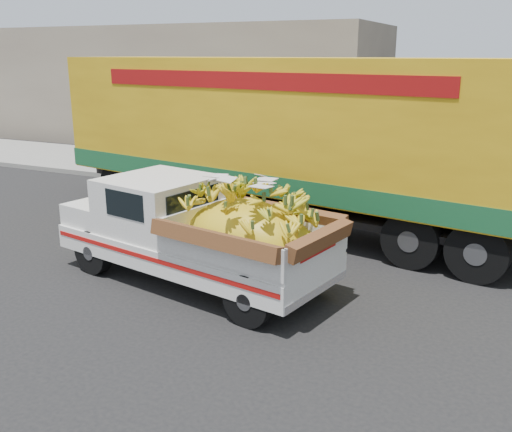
% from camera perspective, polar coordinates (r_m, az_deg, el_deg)
% --- Properties ---
extents(ground, '(100.00, 100.00, 0.00)m').
position_cam_1_polar(ground, '(11.02, -12.40, -5.08)').
color(ground, black).
rests_on(ground, ground).
extents(curb, '(60.00, 0.25, 0.15)m').
position_cam_1_polar(curb, '(16.21, 1.23, 2.34)').
color(curb, gray).
rests_on(curb, ground).
extents(sidewalk, '(60.00, 4.00, 0.14)m').
position_cam_1_polar(sidewalk, '(18.10, 3.96, 3.73)').
color(sidewalk, gray).
rests_on(sidewalk, ground).
extents(building_left, '(18.00, 6.00, 5.00)m').
position_cam_1_polar(building_left, '(26.67, -7.64, 12.81)').
color(building_left, gray).
rests_on(building_left, ground).
extents(pickup_truck, '(5.32, 2.78, 1.77)m').
position_cam_1_polar(pickup_truck, '(9.65, -4.70, -1.78)').
color(pickup_truck, black).
rests_on(pickup_truck, ground).
extents(semi_trailer, '(12.08, 4.55, 3.80)m').
position_cam_1_polar(semi_trailer, '(13.03, 2.84, 8.15)').
color(semi_trailer, black).
rests_on(semi_trailer, ground).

